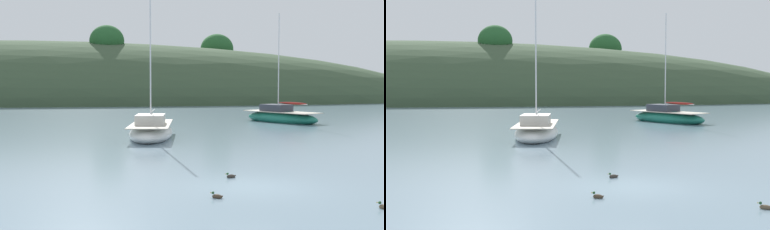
{
  "view_description": "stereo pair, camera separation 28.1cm",
  "coord_description": "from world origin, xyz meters",
  "views": [
    {
      "loc": [
        -3.84,
        -17.56,
        3.68
      ],
      "look_at": [
        0.0,
        20.0,
        1.2
      ],
      "focal_mm": 48.34,
      "sensor_mm": 36.0,
      "label": 1
    },
    {
      "loc": [
        -3.57,
        -17.58,
        3.68
      ],
      "look_at": [
        0.0,
        20.0,
        1.2
      ],
      "focal_mm": 48.34,
      "sensor_mm": 36.0,
      "label": 2
    }
  ],
  "objects": [
    {
      "name": "ground_plane",
      "position": [
        0.0,
        0.0,
        0.0
      ],
      "size": [
        400.0,
        400.0,
        0.0
      ],
      "primitive_type": "plane",
      "color": "slate"
    },
    {
      "name": "duck_lone_right",
      "position": [
        3.2,
        -3.48,
        0.05
      ],
      "size": [
        0.38,
        0.35,
        0.24
      ],
      "color": "brown",
      "rests_on": "ground"
    },
    {
      "name": "duck_lead",
      "position": [
        -1.42,
        -1.65,
        0.05
      ],
      "size": [
        0.4,
        0.33,
        0.24
      ],
      "color": "#473828",
      "rests_on": "ground"
    },
    {
      "name": "sailboat_white_near",
      "position": [
        -3.09,
        15.73,
        0.46
      ],
      "size": [
        3.5,
        8.18,
        10.17
      ],
      "color": "white",
      "rests_on": "ground"
    },
    {
      "name": "far_shoreline_hill",
      "position": [
        -25.04,
        74.26,
        0.08
      ],
      "size": [
        150.0,
        36.0,
        25.26
      ],
      "color": "#384C33",
      "rests_on": "ground"
    },
    {
      "name": "mooring_buoy_channel",
      "position": [
        8.54,
        35.37,
        0.12
      ],
      "size": [
        0.44,
        0.44,
        0.54
      ],
      "color": "orange",
      "rests_on": "ground"
    },
    {
      "name": "duck_lone_left",
      "position": [
        -0.38,
        1.71,
        0.05
      ],
      "size": [
        0.43,
        0.24,
        0.24
      ],
      "color": "#2D2823",
      "rests_on": "ground"
    },
    {
      "name": "sailboat_red_portside",
      "position": [
        8.85,
        27.76,
        0.47
      ],
      "size": [
        6.51,
        8.19,
        10.04
      ],
      "color": "#196B56",
      "rests_on": "ground"
    }
  ]
}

